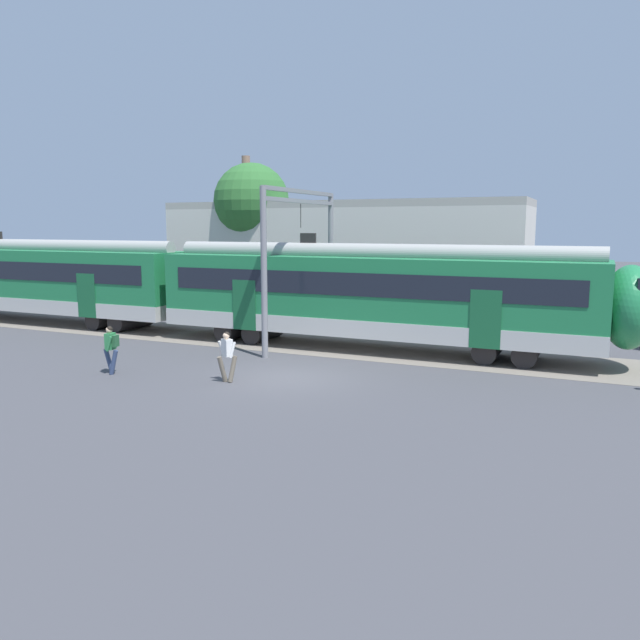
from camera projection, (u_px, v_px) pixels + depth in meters
ground_plane at (289, 378)px, 20.87m from camera, size 160.00×160.00×0.00m
track_bed at (153, 331)px, 30.15m from camera, size 80.00×4.40×0.01m
commuter_train at (195, 287)px, 28.80m from camera, size 38.05×3.07×4.73m
pedestrian_green at (111, 346)px, 21.25m from camera, size 0.69×0.54×1.67m
pedestrian_white at (227, 353)px, 20.14m from camera, size 0.66×0.54×1.67m
catenary_gantry at (301, 243)px, 26.28m from camera, size 0.24×6.64×6.53m
background_building at (341, 258)px, 35.87m from camera, size 20.72×5.00×9.20m
street_tree_left at (251, 201)px, 36.37m from camera, size 4.39×4.39×8.66m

